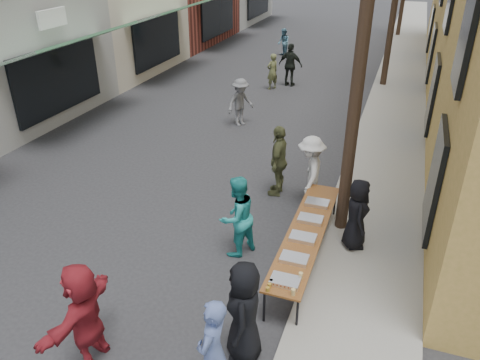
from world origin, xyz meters
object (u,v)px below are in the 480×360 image
Objects in this scene: catering_tray_sausage at (285,281)px; guest_front_a at (244,312)px; serving_table at (306,233)px; utility_pole_near at (365,25)px; server at (357,214)px; guest_front_c at (237,217)px.

catering_tray_sausage is 0.28× the size of guest_front_a.
utility_pole_near is at bearing 69.97° from serving_table.
guest_front_c is at bearing 95.76° from server.
utility_pole_near reaches higher than catering_tray_sausage.
server reaches higher than catering_tray_sausage.
utility_pole_near reaches higher than guest_front_c.
server is (2.29, 0.94, -0.01)m from guest_front_c.
catering_tray_sausage is at bearing 143.54° from server.
catering_tray_sausage is 0.32× the size of server.
catering_tray_sausage is (-0.52, -3.08, -3.71)m from utility_pole_near.
guest_front_c reaches higher than serving_table.
guest_front_a reaches higher than server.
guest_front_a is at bearing 50.70° from guest_front_c.
catering_tray_sausage is 2.59m from server.
serving_table is at bearing 124.79° from guest_front_c.
catering_tray_sausage reaches higher than serving_table.
catering_tray_sausage is 2.06m from guest_front_c.
utility_pole_near is at bearing 80.38° from catering_tray_sausage.
serving_table is 2.25× the size of guest_front_a.
guest_front_c is 1.14× the size of server.
server is at bearing 140.70° from guest_front_c.
guest_front_a is at bearing -98.02° from serving_table.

